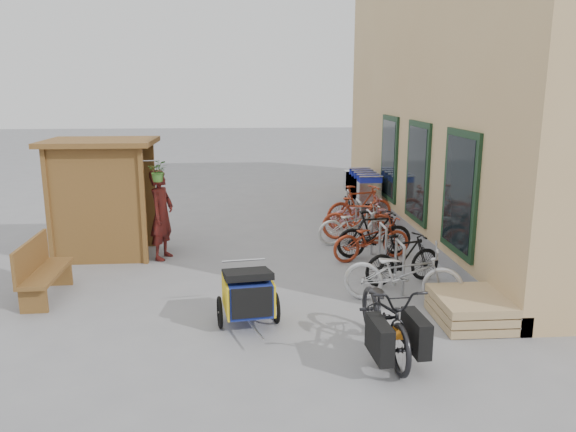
{
  "coord_description": "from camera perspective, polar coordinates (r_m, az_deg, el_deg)",
  "views": [
    {
      "loc": [
        -0.28,
        -8.99,
        3.42
      ],
      "look_at": [
        0.5,
        1.5,
        1.0
      ],
      "focal_mm": 35.0,
      "sensor_mm": 36.0,
      "label": 1
    }
  ],
  "objects": [
    {
      "name": "bike_rack",
      "position": [
        12.03,
        8.26,
        -1.15
      ],
      "size": [
        0.05,
        5.35,
        0.86
      ],
      "color": "#A5A8AD",
      "rests_on": "ground"
    },
    {
      "name": "pallet_stack",
      "position": [
        8.86,
        18.01,
        -8.93
      ],
      "size": [
        1.0,
        1.2,
        0.4
      ],
      "color": "tan",
      "rests_on": "ground"
    },
    {
      "name": "child_trailer",
      "position": [
        8.28,
        -4.09,
        -7.75
      ],
      "size": [
        0.95,
        1.54,
        0.89
      ],
      "rotation": [
        0.0,
        0.0,
        0.14
      ],
      "color": "#1B2A98",
      "rests_on": "ground"
    },
    {
      "name": "bench",
      "position": [
        10.09,
        -23.84,
        -4.95
      ],
      "size": [
        0.52,
        1.59,
        1.0
      ],
      "rotation": [
        0.0,
        0.0,
        0.03
      ],
      "color": "brown",
      "rests_on": "ground"
    },
    {
      "name": "person_kiosk",
      "position": [
        11.57,
        -12.7,
        0.12
      ],
      "size": [
        0.62,
        0.77,
        1.82
      ],
      "primitive_type": "imported",
      "rotation": [
        0.0,
        0.0,
        1.25
      ],
      "color": "maroon",
      "rests_on": "ground"
    },
    {
      "name": "bike_6",
      "position": [
        13.77,
        7.48,
        0.2
      ],
      "size": [
        1.6,
        0.73,
        0.81
      ],
      "primitive_type": "imported",
      "rotation": [
        0.0,
        0.0,
        1.7
      ],
      "color": "#C07C89",
      "rests_on": "ground"
    },
    {
      "name": "bike_0",
      "position": [
        9.25,
        11.58,
        -5.71
      ],
      "size": [
        2.01,
        1.18,
        1.0
      ],
      "primitive_type": "imported",
      "rotation": [
        0.0,
        0.0,
        1.28
      ],
      "color": "#BCBDC1",
      "rests_on": "ground"
    },
    {
      "name": "bike_2",
      "position": [
        11.43,
        8.49,
        -2.28
      ],
      "size": [
        1.78,
        1.02,
        0.89
      ],
      "primitive_type": "imported",
      "rotation": [
        0.0,
        0.0,
        1.84
      ],
      "color": "maroon",
      "rests_on": "ground"
    },
    {
      "name": "building",
      "position": [
        15.09,
        22.97,
        12.24
      ],
      "size": [
        6.07,
        13.0,
        7.0
      ],
      "color": "tan",
      "rests_on": "ground"
    },
    {
      "name": "ground",
      "position": [
        9.62,
        -2.33,
        -7.88
      ],
      "size": [
        80.0,
        80.0,
        0.0
      ],
      "primitive_type": "plane",
      "color": "gray"
    },
    {
      "name": "shopping_carts",
      "position": [
        16.27,
        7.46,
        3.09
      ],
      "size": [
        0.64,
        2.52,
        1.14
      ],
      "color": "silver",
      "rests_on": "ground"
    },
    {
      "name": "bike_4",
      "position": [
        12.54,
        6.84,
        -0.85
      ],
      "size": [
        1.76,
        0.82,
        0.89
      ],
      "primitive_type": "imported",
      "rotation": [
        0.0,
        0.0,
        1.71
      ],
      "color": "beige",
      "rests_on": "ground"
    },
    {
      "name": "cargo_bike",
      "position": [
        7.52,
        9.95,
        -10.03
      ],
      "size": [
        0.81,
        1.99,
        1.02
      ],
      "rotation": [
        0.0,
        0.0,
        0.07
      ],
      "color": "black",
      "rests_on": "ground"
    },
    {
      "name": "bike_3",
      "position": [
        11.64,
        8.79,
        -1.77
      ],
      "size": [
        1.68,
        0.73,
        0.98
      ],
      "primitive_type": "imported",
      "rotation": [
        0.0,
        0.0,
        1.74
      ],
      "color": "black",
      "rests_on": "ground"
    },
    {
      "name": "kiosk",
      "position": [
        11.99,
        -18.71,
        3.31
      ],
      "size": [
        2.49,
        1.65,
        2.4
      ],
      "color": "brown",
      "rests_on": "ground"
    },
    {
      "name": "bike_7",
      "position": [
        13.95,
        7.31,
        0.96
      ],
      "size": [
        1.88,
        1.04,
        1.09
      ],
      "primitive_type": "imported",
      "rotation": [
        0.0,
        0.0,
        1.88
      ],
      "color": "maroon",
      "rests_on": "ground"
    },
    {
      "name": "bike_5",
      "position": [
        12.82,
        7.16,
        -0.33
      ],
      "size": [
        1.71,
        0.84,
        0.99
      ],
      "primitive_type": "imported",
      "rotation": [
        0.0,
        0.0,
        1.34
      ],
      "color": "maroon",
      "rests_on": "ground"
    },
    {
      "name": "bike_1",
      "position": [
        10.16,
        11.62,
        -4.25
      ],
      "size": [
        1.59,
        0.89,
        0.92
      ],
      "primitive_type": "imported",
      "rotation": [
        0.0,
        0.0,
        1.89
      ],
      "color": "black",
      "rests_on": "ground"
    }
  ]
}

